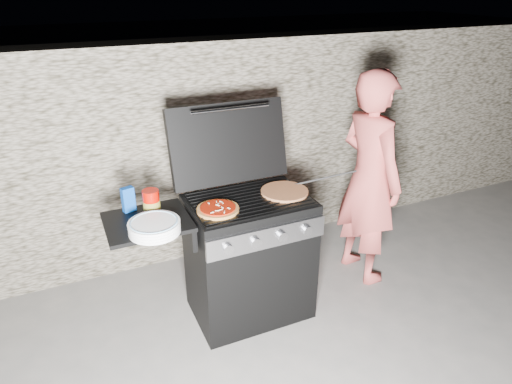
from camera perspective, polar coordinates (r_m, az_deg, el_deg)
name	(u,v)px	position (r m, az deg, el deg)	size (l,w,h in m)	color
ground	(250,309)	(3.49, -0.77, -14.40)	(50.00, 50.00, 0.00)	#5D5B58
stone_wall	(200,150)	(3.91, -7.01, 5.21)	(8.00, 0.35, 1.80)	gray
gas_grill	(216,266)	(3.14, -5.06, -9.14)	(1.34, 0.79, 0.91)	black
pizza_topped	(218,209)	(2.84, -4.79, -2.07)	(0.26, 0.26, 0.03)	tan
pizza_plain	(284,191)	(3.08, 3.58, 0.07)	(0.32, 0.32, 0.02)	tan
sauce_jar	(151,202)	(2.86, -12.94, -1.23)	(0.10, 0.10, 0.16)	#A50A01
blue_carton	(128,199)	(2.93, -15.68, -0.91)	(0.07, 0.04, 0.16)	#093D9A
plate_stack	(154,227)	(2.67, -12.59, -4.29)	(0.30, 0.30, 0.07)	white
person	(369,179)	(3.58, 13.97, 1.60)	(0.61, 0.40, 1.67)	#CB504C
tongs	(322,178)	(3.21, 8.24, 1.75)	(0.01, 0.01, 0.50)	black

